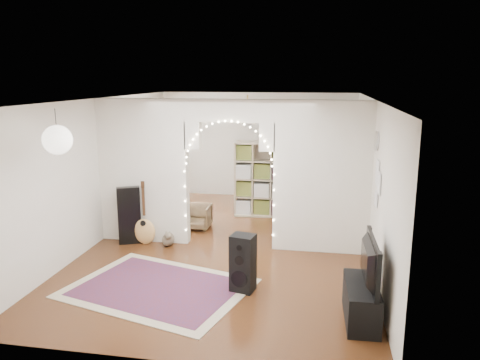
% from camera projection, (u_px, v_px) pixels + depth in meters
% --- Properties ---
extents(floor, '(7.50, 7.50, 0.00)m').
position_uv_depth(floor, '(230.00, 245.00, 8.79)').
color(floor, black).
rests_on(floor, ground).
extents(ceiling, '(5.00, 7.50, 0.02)m').
position_uv_depth(ceiling, '(230.00, 99.00, 8.20)').
color(ceiling, white).
rests_on(ceiling, wall_back).
extents(wall_back, '(5.00, 0.02, 2.70)m').
position_uv_depth(wall_back, '(258.00, 145.00, 12.10)').
color(wall_back, silver).
rests_on(wall_back, floor).
extents(wall_front, '(5.00, 0.02, 2.70)m').
position_uv_depth(wall_front, '(160.00, 246.00, 4.89)').
color(wall_front, silver).
rests_on(wall_front, floor).
extents(wall_left, '(0.02, 7.50, 2.70)m').
position_uv_depth(wall_left, '(102.00, 170.00, 8.92)').
color(wall_left, silver).
rests_on(wall_left, floor).
extents(wall_right, '(0.02, 7.50, 2.70)m').
position_uv_depth(wall_right, '(372.00, 179.00, 8.07)').
color(wall_right, silver).
rests_on(wall_right, floor).
extents(divider_wall, '(5.00, 0.20, 2.70)m').
position_uv_depth(divider_wall, '(230.00, 170.00, 8.48)').
color(divider_wall, silver).
rests_on(divider_wall, floor).
extents(fairy_lights, '(1.64, 0.04, 1.60)m').
position_uv_depth(fairy_lights, '(228.00, 165.00, 8.33)').
color(fairy_lights, '#FFEABF').
rests_on(fairy_lights, divider_wall).
extents(window, '(0.04, 1.20, 1.40)m').
position_uv_depth(window, '(139.00, 148.00, 10.61)').
color(window, white).
rests_on(window, wall_left).
extents(wall_clock, '(0.03, 0.31, 0.31)m').
position_uv_depth(wall_clock, '(377.00, 141.00, 7.34)').
color(wall_clock, white).
rests_on(wall_clock, wall_right).
extents(picture_frames, '(0.02, 0.50, 0.70)m').
position_uv_depth(picture_frames, '(377.00, 184.00, 7.08)').
color(picture_frames, white).
rests_on(picture_frames, wall_right).
extents(paper_lantern, '(0.40, 0.40, 0.40)m').
position_uv_depth(paper_lantern, '(57.00, 140.00, 6.31)').
color(paper_lantern, white).
rests_on(paper_lantern, ceiling).
extents(ceiling_fan, '(1.10, 1.10, 0.30)m').
position_uv_depth(ceiling_fan, '(247.00, 109.00, 10.19)').
color(ceiling_fan, '#B18D3B').
rests_on(ceiling_fan, ceiling).
extents(area_rug, '(2.96, 2.52, 0.02)m').
position_uv_depth(area_rug, '(158.00, 288.00, 6.96)').
color(area_rug, maroon).
rests_on(area_rug, floor).
extents(guitar_case, '(0.44, 0.30, 1.09)m').
position_uv_depth(guitar_case, '(129.00, 215.00, 8.74)').
color(guitar_case, black).
rests_on(guitar_case, floor).
extents(acoustic_guitar, '(0.43, 0.20, 1.03)m').
position_uv_depth(acoustic_guitar, '(144.00, 221.00, 8.72)').
color(acoustic_guitar, tan).
rests_on(acoustic_guitar, floor).
extents(tabby_cat, '(0.32, 0.51, 0.34)m').
position_uv_depth(tabby_cat, '(168.00, 239.00, 8.69)').
color(tabby_cat, brown).
rests_on(tabby_cat, floor).
extents(floor_speaker, '(0.38, 0.35, 0.86)m').
position_uv_depth(floor_speaker, '(243.00, 263.00, 6.81)').
color(floor_speaker, black).
rests_on(floor_speaker, floor).
extents(media_console, '(0.43, 1.01, 0.50)m').
position_uv_depth(media_console, '(361.00, 302.00, 6.00)').
color(media_console, black).
rests_on(media_console, floor).
extents(tv, '(0.17, 1.08, 0.62)m').
position_uv_depth(tv, '(364.00, 261.00, 5.88)').
color(tv, black).
rests_on(tv, media_console).
extents(bookcase, '(1.68, 0.57, 1.68)m').
position_uv_depth(bookcase, '(272.00, 179.00, 10.47)').
color(bookcase, tan).
rests_on(bookcase, floor).
extents(dining_table, '(1.33, 1.01, 0.76)m').
position_uv_depth(dining_table, '(269.00, 181.00, 11.06)').
color(dining_table, brown).
rests_on(dining_table, floor).
extents(flower_vase, '(0.21, 0.21, 0.19)m').
position_uv_depth(flower_vase, '(269.00, 174.00, 11.02)').
color(flower_vase, silver).
rests_on(flower_vase, dining_table).
extents(dining_chair_left, '(0.55, 0.56, 0.50)m').
position_uv_depth(dining_chair_left, '(197.00, 217.00, 9.68)').
color(dining_chair_left, brown).
rests_on(dining_chair_left, floor).
extents(dining_chair_right, '(0.57, 0.58, 0.45)m').
position_uv_depth(dining_chair_right, '(293.00, 209.00, 10.31)').
color(dining_chair_right, brown).
rests_on(dining_chair_right, floor).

